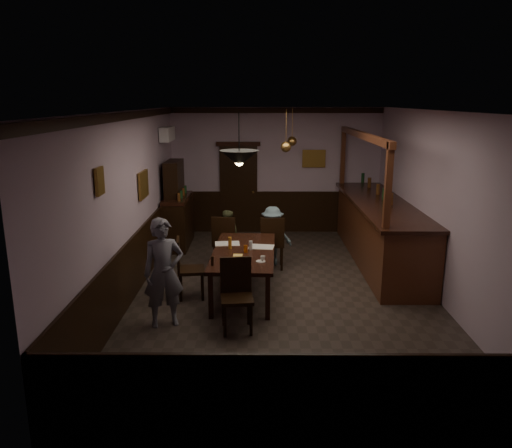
{
  "coord_description": "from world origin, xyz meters",
  "views": [
    {
      "loc": [
        -0.41,
        -7.94,
        3.17
      ],
      "look_at": [
        -0.46,
        0.13,
        1.15
      ],
      "focal_mm": 35.0,
      "sensor_mm": 36.0,
      "label": 1
    }
  ],
  "objects_px": {
    "pendant_iron": "(239,158)",
    "pendant_brass_far": "(292,141)",
    "person_seated_left": "(227,237)",
    "person_seated_right": "(272,236)",
    "soda_can": "(246,249)",
    "chair_far_right": "(272,240)",
    "coffee_cup": "(263,258)",
    "chair_far_left": "(225,240)",
    "sideboard": "(177,212)",
    "dining_table": "(244,254)",
    "chair_side": "(186,265)",
    "pendant_brass_mid": "(286,147)",
    "chair_near": "(236,291)",
    "bar_counter": "(379,230)",
    "person_standing": "(164,273)"
  },
  "relations": [
    {
      "from": "person_seated_right",
      "to": "bar_counter",
      "type": "distance_m",
      "value": 2.15
    },
    {
      "from": "pendant_iron",
      "to": "pendant_brass_far",
      "type": "relative_size",
      "value": 0.92
    },
    {
      "from": "soda_can",
      "to": "bar_counter",
      "type": "relative_size",
      "value": 0.03
    },
    {
      "from": "soda_can",
      "to": "pendant_brass_mid",
      "type": "height_order",
      "value": "pendant_brass_mid"
    },
    {
      "from": "coffee_cup",
      "to": "sideboard",
      "type": "height_order",
      "value": "sideboard"
    },
    {
      "from": "dining_table",
      "to": "soda_can",
      "type": "relative_size",
      "value": 18.65
    },
    {
      "from": "bar_counter",
      "to": "pendant_brass_mid",
      "type": "bearing_deg",
      "value": -176.47
    },
    {
      "from": "dining_table",
      "to": "coffee_cup",
      "type": "distance_m",
      "value": 0.66
    },
    {
      "from": "chair_near",
      "to": "soda_can",
      "type": "bearing_deg",
      "value": 78.58
    },
    {
      "from": "chair_far_left",
      "to": "person_standing",
      "type": "bearing_deg",
      "value": 81.1
    },
    {
      "from": "chair_far_right",
      "to": "sideboard",
      "type": "bearing_deg",
      "value": -37.28
    },
    {
      "from": "coffee_cup",
      "to": "chair_side",
      "type": "bearing_deg",
      "value": 164.79
    },
    {
      "from": "pendant_brass_mid",
      "to": "dining_table",
      "type": "bearing_deg",
      "value": -114.96
    },
    {
      "from": "pendant_iron",
      "to": "pendant_brass_far",
      "type": "distance_m",
      "value": 3.84
    },
    {
      "from": "chair_far_right",
      "to": "person_standing",
      "type": "relative_size",
      "value": 0.65
    },
    {
      "from": "pendant_iron",
      "to": "pendant_brass_mid",
      "type": "height_order",
      "value": "same"
    },
    {
      "from": "person_seated_right",
      "to": "pendant_brass_mid",
      "type": "height_order",
      "value": "pendant_brass_mid"
    },
    {
      "from": "pendant_iron",
      "to": "dining_table",
      "type": "bearing_deg",
      "value": 87.7
    },
    {
      "from": "chair_far_left",
      "to": "soda_can",
      "type": "relative_size",
      "value": 8.64
    },
    {
      "from": "soda_can",
      "to": "pendant_brass_mid",
      "type": "bearing_deg",
      "value": 67.34
    },
    {
      "from": "soda_can",
      "to": "chair_side",
      "type": "bearing_deg",
      "value": -175.8
    },
    {
      "from": "chair_near",
      "to": "pendant_brass_mid",
      "type": "relative_size",
      "value": 1.26
    },
    {
      "from": "pendant_iron",
      "to": "pendant_brass_mid",
      "type": "relative_size",
      "value": 0.92
    },
    {
      "from": "chair_far_right",
      "to": "chair_side",
      "type": "height_order",
      "value": "chair_far_right"
    },
    {
      "from": "chair_near",
      "to": "person_seated_right",
      "type": "height_order",
      "value": "person_seated_right"
    },
    {
      "from": "chair_far_right",
      "to": "pendant_iron",
      "type": "xyz_separation_m",
      "value": [
        -0.54,
        -2.05,
        1.79
      ]
    },
    {
      "from": "chair_side",
      "to": "pendant_brass_mid",
      "type": "relative_size",
      "value": 1.23
    },
    {
      "from": "person_seated_right",
      "to": "person_seated_left",
      "type": "bearing_deg",
      "value": -0.48
    },
    {
      "from": "chair_near",
      "to": "soda_can",
      "type": "height_order",
      "value": "chair_near"
    },
    {
      "from": "chair_far_left",
      "to": "pendant_brass_far",
      "type": "height_order",
      "value": "pendant_brass_far"
    },
    {
      "from": "person_seated_left",
      "to": "person_seated_right",
      "type": "bearing_deg",
      "value": 177.47
    },
    {
      "from": "chair_near",
      "to": "person_standing",
      "type": "xyz_separation_m",
      "value": [
        -1.03,
        0.11,
        0.23
      ]
    },
    {
      "from": "soda_can",
      "to": "pendant_iron",
      "type": "bearing_deg",
      "value": -95.45
    },
    {
      "from": "person_seated_left",
      "to": "sideboard",
      "type": "height_order",
      "value": "sideboard"
    },
    {
      "from": "soda_can",
      "to": "chair_near",
      "type": "bearing_deg",
      "value": -94.73
    },
    {
      "from": "chair_far_right",
      "to": "chair_near",
      "type": "distance_m",
      "value": 2.62
    },
    {
      "from": "person_standing",
      "to": "person_seated_left",
      "type": "height_order",
      "value": "person_standing"
    },
    {
      "from": "soda_can",
      "to": "pendant_brass_mid",
      "type": "distance_m",
      "value": 2.39
    },
    {
      "from": "person_standing",
      "to": "person_seated_right",
      "type": "distance_m",
      "value": 3.18
    },
    {
      "from": "sideboard",
      "to": "chair_far_left",
      "type": "bearing_deg",
      "value": -53.5
    },
    {
      "from": "person_standing",
      "to": "pendant_brass_mid",
      "type": "relative_size",
      "value": 1.95
    },
    {
      "from": "person_seated_right",
      "to": "sideboard",
      "type": "height_order",
      "value": "sideboard"
    },
    {
      "from": "bar_counter",
      "to": "pendant_brass_far",
      "type": "xyz_separation_m",
      "value": [
        -1.69,
        1.17,
        1.65
      ]
    },
    {
      "from": "bar_counter",
      "to": "dining_table",
      "type": "bearing_deg",
      "value": -146.68
    },
    {
      "from": "chair_far_right",
      "to": "person_seated_left",
      "type": "distance_m",
      "value": 0.95
    },
    {
      "from": "dining_table",
      "to": "chair_side",
      "type": "xyz_separation_m",
      "value": [
        -0.94,
        -0.18,
        -0.14
      ]
    },
    {
      "from": "person_seated_left",
      "to": "chair_side",
      "type": "bearing_deg",
      "value": 72.22
    },
    {
      "from": "dining_table",
      "to": "chair_side",
      "type": "distance_m",
      "value": 0.97
    },
    {
      "from": "coffee_cup",
      "to": "chair_far_left",
      "type": "bearing_deg",
      "value": 113.38
    },
    {
      "from": "chair_far_left",
      "to": "soda_can",
      "type": "height_order",
      "value": "chair_far_left"
    }
  ]
}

